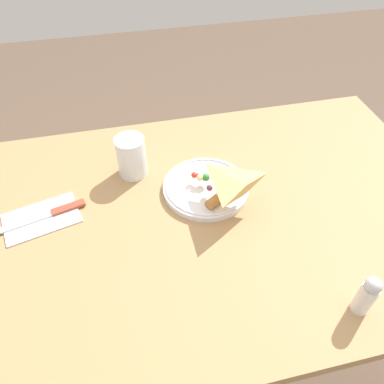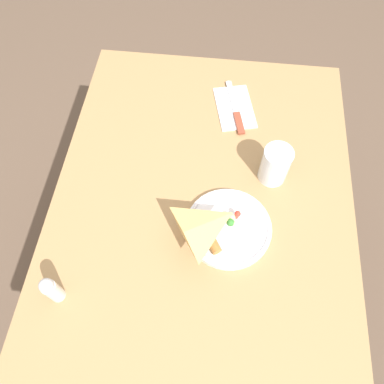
# 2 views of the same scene
# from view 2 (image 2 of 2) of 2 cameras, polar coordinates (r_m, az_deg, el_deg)

# --- Properties ---
(ground_plane) EXTENTS (6.00, 6.00, 0.00)m
(ground_plane) POSITION_cam_2_polar(r_m,az_deg,el_deg) (1.68, 0.68, -15.97)
(ground_plane) COLOR brown
(dining_table) EXTENTS (1.20, 0.78, 0.78)m
(dining_table) POSITION_cam_2_polar(r_m,az_deg,el_deg) (1.04, 1.06, -7.72)
(dining_table) COLOR #A87F51
(dining_table) RESTS_ON ground_plane
(plate_pizza) EXTENTS (0.21, 0.21, 0.05)m
(plate_pizza) POSITION_cam_2_polar(r_m,az_deg,el_deg) (0.93, 5.49, -5.24)
(plate_pizza) COLOR white
(plate_pizza) RESTS_ON dining_table
(milk_glass) EXTENTS (0.08, 0.08, 0.11)m
(milk_glass) POSITION_cam_2_polar(r_m,az_deg,el_deg) (0.99, 12.49, 3.90)
(milk_glass) COLOR white
(milk_glass) RESTS_ON dining_table
(napkin_folded) EXTENTS (0.19, 0.14, 0.00)m
(napkin_folded) POSITION_cam_2_polar(r_m,az_deg,el_deg) (1.16, 6.51, 12.68)
(napkin_folded) COLOR silver
(napkin_folded) RESTS_ON dining_table
(butter_knife) EXTENTS (0.21, 0.07, 0.01)m
(butter_knife) POSITION_cam_2_polar(r_m,az_deg,el_deg) (1.15, 6.65, 12.42)
(butter_knife) COLOR #99422D
(butter_knife) RESTS_ON napkin_folded
(salt_shaker) EXTENTS (0.03, 0.03, 0.10)m
(salt_shaker) POSITION_cam_2_polar(r_m,az_deg,el_deg) (0.89, -20.63, -13.75)
(salt_shaker) COLOR silver
(salt_shaker) RESTS_ON dining_table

